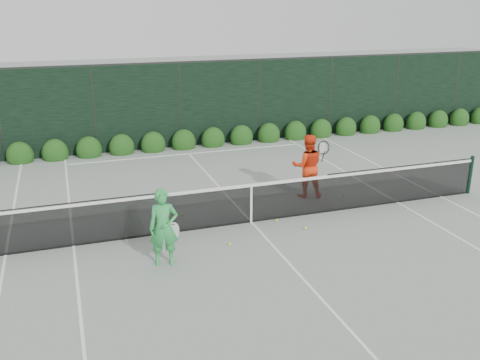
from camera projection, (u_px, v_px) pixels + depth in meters
name	position (u px, v px, depth m)	size (l,w,h in m)	color
ground	(251.00, 222.00, 12.88)	(80.00, 80.00, 0.00)	gray
tennis_net	(250.00, 202.00, 12.71)	(12.90, 0.10, 1.07)	#10301E
player_woman	(164.00, 228.00, 10.60)	(0.67, 0.47, 1.60)	green
player_man	(308.00, 166.00, 14.32)	(0.99, 0.86, 1.73)	#F73A14
court_lines	(251.00, 222.00, 12.88)	(11.03, 23.83, 0.01)	white
windscreen_fence	(301.00, 202.00, 9.97)	(32.00, 21.07, 3.06)	black
hedge_row	(184.00, 142.00, 19.22)	(31.66, 0.65, 0.94)	#10350E
tennis_balls	(269.00, 220.00, 12.96)	(4.53, 2.04, 0.07)	#D8F235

